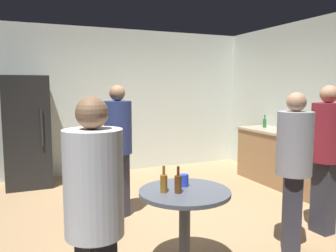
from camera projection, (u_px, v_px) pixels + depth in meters
ground_plane at (171, 222)px, 4.25m from camera, size 5.20×5.20×0.10m
wall_back at (116, 101)px, 6.49m from camera, size 5.32×0.06×2.70m
wall_side_right at (331, 105)px, 5.12m from camera, size 0.06×5.20×2.70m
refrigerator at (27, 132)px, 5.53m from camera, size 0.70×0.68×1.80m
kitchen_counter at (286, 159)px, 5.57m from camera, size 0.64×1.89×0.90m
kettle at (282, 127)px, 5.54m from camera, size 0.24×0.17×0.18m
wine_bottle_on_counter at (310, 128)px, 5.02m from camera, size 0.08×0.08×0.31m
beer_bottle_on_counter at (265, 123)px, 6.08m from camera, size 0.06×0.06×0.23m
foreground_table at (185, 202)px, 2.97m from camera, size 0.80×0.80×0.73m
beer_bottle_amber at (164, 183)px, 2.90m from camera, size 0.06×0.06×0.23m
beer_bottle_brown at (178, 183)px, 2.88m from camera, size 0.06×0.06×0.23m
plastic_cup_blue at (184, 180)px, 3.08m from camera, size 0.08×0.08×0.11m
person_in_white_shirt at (94, 211)px, 1.96m from camera, size 0.41×0.41×1.58m
person_in_maroon_shirt at (326, 148)px, 3.73m from camera, size 0.37×0.37×1.65m
person_in_gray_shirt at (294, 160)px, 3.31m from camera, size 0.48×0.48×1.58m
person_in_navy_shirt at (118, 141)px, 4.19m from camera, size 0.45×0.45×1.65m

